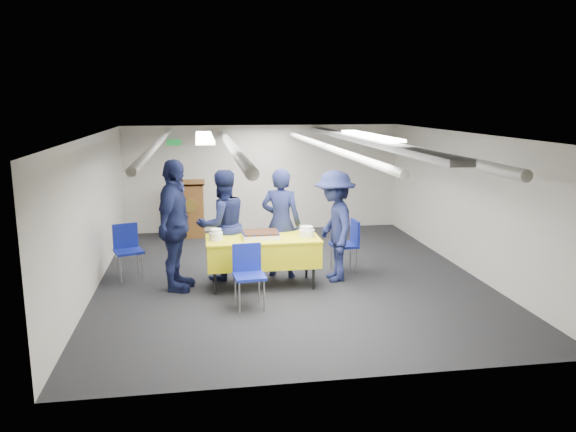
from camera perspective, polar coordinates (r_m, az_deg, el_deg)
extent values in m
plane|color=black|center=(9.21, 0.08, -6.16)|extent=(7.00, 7.00, 0.00)
cube|color=beige|center=(12.34, -2.49, 3.87)|extent=(6.00, 0.02, 2.30)
cube|color=beige|center=(8.96, -19.15, 0.29)|extent=(0.02, 7.00, 2.30)
cube|color=beige|center=(9.84, 17.54, 1.36)|extent=(0.02, 7.00, 2.30)
cube|color=silver|center=(8.78, 0.09, 8.22)|extent=(6.00, 7.00, 0.02)
cylinder|color=silver|center=(8.70, -13.14, 7.16)|extent=(0.10, 6.90, 0.10)
cylinder|color=silver|center=(8.70, -5.82, 7.14)|extent=(0.14, 6.90, 0.14)
cylinder|color=silver|center=(8.91, 3.93, 7.02)|extent=(0.10, 6.90, 0.10)
cylinder|color=silver|center=(9.29, 11.82, 6.74)|extent=(0.14, 6.90, 0.14)
cube|color=gray|center=(9.06, 7.67, 7.65)|extent=(0.28, 6.90, 0.08)
cube|color=white|center=(8.68, -8.51, 7.92)|extent=(0.25, 2.60, 0.04)
cube|color=white|center=(9.08, 8.29, 8.08)|extent=(0.25, 2.60, 0.04)
cube|color=#0C591E|center=(12.17, -11.50, 7.33)|extent=(0.30, 0.04, 0.12)
cylinder|color=black|center=(8.40, -7.38, -6.74)|extent=(0.04, 0.04, 0.36)
cylinder|color=black|center=(8.56, 2.61, -6.30)|extent=(0.04, 0.04, 0.36)
cylinder|color=black|center=(8.94, -7.50, -5.60)|extent=(0.04, 0.04, 0.36)
cylinder|color=black|center=(9.09, 1.88, -5.21)|extent=(0.04, 0.04, 0.36)
cube|color=yellow|center=(8.61, -2.58, -3.65)|extent=(1.70, 0.79, 0.39)
cube|color=yellow|center=(8.56, -2.59, -2.29)|extent=(1.72, 0.81, 0.03)
cube|color=white|center=(8.55, -2.80, -1.98)|extent=(0.55, 0.44, 0.07)
cube|color=black|center=(8.54, -2.80, -1.67)|extent=(0.53, 0.42, 0.03)
sphere|color=#101895|center=(8.32, -4.30, -2.05)|extent=(0.04, 0.04, 0.04)
sphere|color=#101895|center=(8.71, -4.52, -1.44)|extent=(0.04, 0.04, 0.04)
sphere|color=#101895|center=(8.33, -3.48, -2.02)|extent=(0.04, 0.04, 0.04)
sphere|color=#101895|center=(8.72, -3.73, -1.42)|extent=(0.04, 0.04, 0.04)
sphere|color=#101895|center=(8.35, -2.65, -1.99)|extent=(0.04, 0.04, 0.04)
sphere|color=#101895|center=(8.73, -2.94, -1.39)|extent=(0.04, 0.04, 0.04)
sphere|color=#101895|center=(8.36, -1.83, -1.96)|extent=(0.04, 0.04, 0.04)
sphere|color=#101895|center=(8.74, -2.16, -1.36)|extent=(0.04, 0.04, 0.04)
sphere|color=#101895|center=(8.38, -1.01, -1.93)|extent=(0.04, 0.04, 0.04)
sphere|color=#101895|center=(8.76, -1.37, -1.34)|extent=(0.04, 0.04, 0.04)
sphere|color=#101895|center=(8.42, -4.51, -1.90)|extent=(0.04, 0.04, 0.04)
sphere|color=#101895|center=(8.47, -0.96, -1.77)|extent=(0.04, 0.04, 0.04)
sphere|color=#101895|center=(8.51, -4.56, -1.75)|extent=(0.04, 0.04, 0.04)
sphere|color=#101895|center=(8.57, -1.05, -1.62)|extent=(0.04, 0.04, 0.04)
sphere|color=#101895|center=(8.61, -4.62, -1.59)|extent=(0.04, 0.04, 0.04)
sphere|color=#101895|center=(8.66, -1.14, -1.48)|extent=(0.04, 0.04, 0.04)
cylinder|color=white|center=(8.45, -7.34, -2.05)|extent=(0.20, 0.20, 0.12)
cylinder|color=white|center=(8.43, -7.35, -1.49)|extent=(0.17, 0.17, 0.05)
cylinder|color=white|center=(8.59, 1.90, -1.75)|extent=(0.24, 0.24, 0.11)
cylinder|color=white|center=(8.57, 1.90, -1.22)|extent=(0.20, 0.20, 0.05)
cube|color=brown|center=(11.93, -9.87, 0.52)|extent=(0.55, 0.45, 1.10)
cube|color=brown|center=(11.80, -9.98, 3.35)|extent=(0.62, 0.53, 0.21)
cylinder|color=gold|center=(11.67, -9.91, 1.02)|extent=(0.28, 0.02, 0.28)
cylinder|color=gray|center=(7.65, -4.95, -8.26)|extent=(0.02, 0.02, 0.43)
cylinder|color=gray|center=(7.71, -2.44, -8.07)|extent=(0.02, 0.02, 0.43)
cylinder|color=gray|center=(7.97, -5.36, -7.45)|extent=(0.02, 0.02, 0.43)
cylinder|color=gray|center=(8.02, -2.94, -7.27)|extent=(0.02, 0.02, 0.43)
cube|color=navy|center=(7.76, -3.95, -6.12)|extent=(0.46, 0.46, 0.04)
cube|color=navy|center=(7.88, -4.22, -4.18)|extent=(0.40, 0.08, 0.40)
cylinder|color=gray|center=(9.59, 4.40, -4.12)|extent=(0.02, 0.02, 0.43)
cylinder|color=gray|center=(9.28, 4.97, -4.68)|extent=(0.02, 0.02, 0.43)
cylinder|color=gray|center=(9.69, 6.34, -4.00)|extent=(0.02, 0.02, 0.43)
cylinder|color=gray|center=(9.37, 6.97, -4.55)|extent=(0.02, 0.02, 0.43)
cube|color=navy|center=(9.42, 5.70, -2.96)|extent=(0.44, 0.44, 0.04)
cube|color=navy|center=(9.42, 6.83, -1.60)|extent=(0.06, 0.40, 0.40)
cylinder|color=gray|center=(9.21, -16.63, -5.25)|extent=(0.02, 0.02, 0.43)
cylinder|color=gray|center=(9.28, -14.57, -5.01)|extent=(0.02, 0.02, 0.43)
cylinder|color=gray|center=(9.54, -17.03, -4.70)|extent=(0.02, 0.02, 0.43)
cylinder|color=gray|center=(9.60, -15.03, -4.48)|extent=(0.02, 0.02, 0.43)
cube|color=navy|center=(9.34, -15.89, -3.47)|extent=(0.53, 0.53, 0.04)
cube|color=navy|center=(9.47, -16.20, -1.92)|extent=(0.39, 0.16, 0.40)
imported|color=black|center=(9.02, -0.72, -0.69)|extent=(0.76, 0.65, 1.78)
imported|color=black|center=(8.97, -6.67, -0.89)|extent=(1.04, 0.93, 1.76)
imported|color=black|center=(8.51, -11.43, -0.97)|extent=(0.76, 1.24, 1.98)
imported|color=black|center=(8.86, 4.75, -1.01)|extent=(0.66, 1.14, 1.76)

